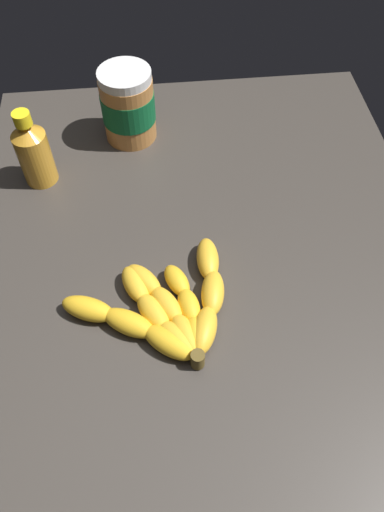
% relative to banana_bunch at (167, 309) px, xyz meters
% --- Properties ---
extents(ground_plane, '(0.95, 0.77, 0.03)m').
position_rel_banana_bunch_xyz_m(ground_plane, '(-0.10, 0.07, -0.03)').
color(ground_plane, '#38332D').
extents(banana_bunch, '(0.22, 0.25, 0.04)m').
position_rel_banana_bunch_xyz_m(banana_bunch, '(0.00, 0.00, 0.00)').
color(banana_bunch, gold).
rests_on(banana_bunch, ground_plane).
extents(peanut_butter_jar, '(0.10, 0.10, 0.14)m').
position_rel_banana_bunch_xyz_m(peanut_butter_jar, '(-0.41, -0.04, 0.05)').
color(peanut_butter_jar, '#B27238').
rests_on(peanut_butter_jar, ground_plane).
extents(honey_bottle, '(0.06, 0.06, 0.15)m').
position_rel_banana_bunch_xyz_m(honey_bottle, '(-0.31, -0.21, 0.05)').
color(honey_bottle, orange).
rests_on(honey_bottle, ground_plane).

